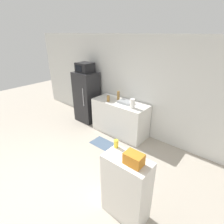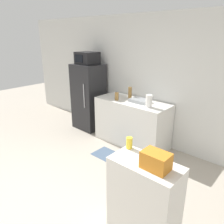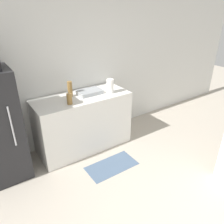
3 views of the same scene
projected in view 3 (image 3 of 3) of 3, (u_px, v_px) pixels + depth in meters
The scene contains 7 objects.
wall_back at pixel (79, 67), 3.65m from camera, with size 8.00×0.06×2.60m, color silver.
counter at pixel (83, 122), 3.66m from camera, with size 1.54×0.65×0.94m, color silver.
sink_basin at pixel (89, 92), 3.54m from camera, with size 0.39×0.27×0.06m, color #9EA3A8.
bottle_tall at pixel (70, 89), 3.40m from camera, with size 0.08×0.08×0.24m, color olive.
bottle_short at pixel (69, 99), 3.15m from camera, with size 0.08×0.08×0.16m, color olive.
paper_towel_roll at pixel (110, 86), 3.54m from camera, with size 0.12×0.12×0.23m, color white.
kitchen_rug at pixel (112, 166), 3.37m from camera, with size 0.78×0.40×0.01m, color slate.
Camera 3 is at (-1.57, -0.23, 2.24)m, focal length 35.00 mm.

